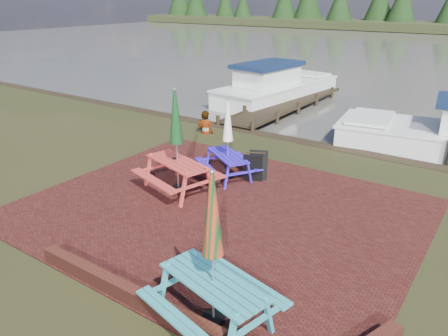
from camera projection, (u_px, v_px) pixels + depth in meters
ground at (194, 227)px, 9.72m from camera, size 120.00×120.00×0.00m
paving at (219, 210)px, 10.49m from camera, size 9.00×7.50×0.02m
brick_wall at (206, 322)px, 6.69m from camera, size 6.21×1.79×0.30m
picnic_table_teal at (213, 274)px, 6.58m from camera, size 2.18×2.02×2.57m
picnic_table_red at (177, 157)px, 11.22m from camera, size 2.35×2.20×2.70m
picnic_table_blue at (228, 151)px, 12.11m from camera, size 2.12×2.07×2.23m
chalkboard at (256, 166)px, 11.99m from camera, size 0.56×0.67×0.84m
jetty at (285, 105)px, 20.16m from camera, size 1.76×9.08×1.00m
boat_jetty at (275, 89)px, 21.86m from camera, size 3.48×7.82×2.19m
person at (205, 111)px, 16.01m from camera, size 0.71×0.55×1.73m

